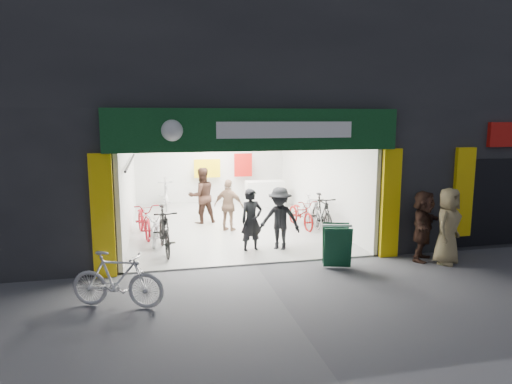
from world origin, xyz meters
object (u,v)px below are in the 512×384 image
object	(u,v)px
parked_bike	(117,280)
pedestrian_near	(448,226)
bike_right_front	(322,214)
sandwich_board	(337,244)
bike_left_front	(157,227)

from	to	relation	value
parked_bike	pedestrian_near	distance (m)	7.23
parked_bike	pedestrian_near	size ratio (longest dim) A/B	0.96
bike_right_front	sandwich_board	world-z (taller)	bike_right_front
bike_left_front	pedestrian_near	xyz separation A→B (m)	(6.45, -3.19, 0.44)
bike_left_front	sandwich_board	size ratio (longest dim) A/B	1.78
parked_bike	sandwich_board	world-z (taller)	parked_bike
bike_right_front	sandwich_board	size ratio (longest dim) A/B	2.02
parked_bike	sandwich_board	bearing A→B (deg)	-55.07
pedestrian_near	bike_left_front	bearing A→B (deg)	118.62
bike_left_front	parked_bike	bearing A→B (deg)	-93.57
bike_right_front	bike_left_front	bearing A→B (deg)	-175.60
parked_bike	sandwich_board	size ratio (longest dim) A/B	1.80
bike_left_front	sandwich_board	distance (m)	4.85
bike_left_front	parked_bike	xyz separation A→B (m)	(-0.71, -4.10, 0.07)
pedestrian_near	sandwich_board	size ratio (longest dim) A/B	1.87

